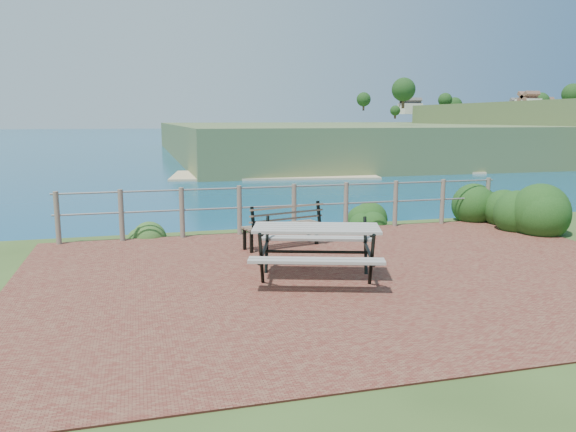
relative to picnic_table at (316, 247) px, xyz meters
name	(u,v)px	position (x,y,z in m)	size (l,w,h in m)	color
ground	(353,275)	(0.62, 0.08, -0.50)	(10.00, 7.00, 0.12)	brown
ocean	(145,125)	(0.62, 200.08, -0.50)	(1200.00, 1200.00, 0.00)	#136572
safety_railing	(294,205)	(0.62, 3.43, 0.08)	(9.40, 0.10, 1.00)	#6B5B4C
distant_bay	(551,127)	(173.69, 202.68, -2.02)	(290.00, 232.36, 24.00)	#415C2E
picnic_table	(316,247)	(0.00, 0.00, 0.00)	(1.98, 1.54, 0.78)	#9E978E
park_bench	(281,218)	(0.01, 2.12, 0.05)	(1.52, 0.74, 0.83)	brown
shrub_right_front	(534,232)	(5.51, 2.16, -0.50)	(1.22, 1.22, 1.73)	#173A12
shrub_right_edge	(487,223)	(5.21, 3.35, -0.50)	(1.07, 1.07, 1.53)	#173A12
shrub_lip_west	(144,236)	(-2.41, 3.89, -0.50)	(0.70, 0.70, 0.41)	#2D5620
shrub_lip_east	(366,222)	(2.53, 4.10, -0.50)	(0.86, 0.86, 0.63)	#173A12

